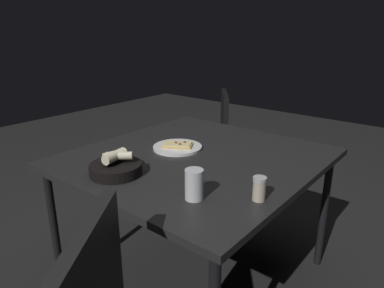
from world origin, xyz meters
name	(u,v)px	position (x,y,z in m)	size (l,w,h in m)	color
ground	(195,273)	(0.00, 0.00, 0.00)	(8.00, 8.00, 0.00)	black
dining_table	(196,165)	(0.00, 0.00, 0.66)	(1.18, 1.12, 0.72)	black
pizza_plate	(178,147)	(-0.02, -0.14, 0.73)	(0.26, 0.26, 0.04)	white
bread_basket	(116,167)	(0.40, -0.13, 0.75)	(0.23, 0.23, 0.11)	black
beer_glass	(194,186)	(0.36, 0.28, 0.77)	(0.07, 0.07, 0.12)	silver
pepper_shaker	(259,190)	(0.22, 0.48, 0.76)	(0.05, 0.05, 0.09)	#BFB299
chair_far	(208,137)	(-0.84, -0.54, 0.50)	(0.62, 0.62, 0.85)	#2B2B2B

